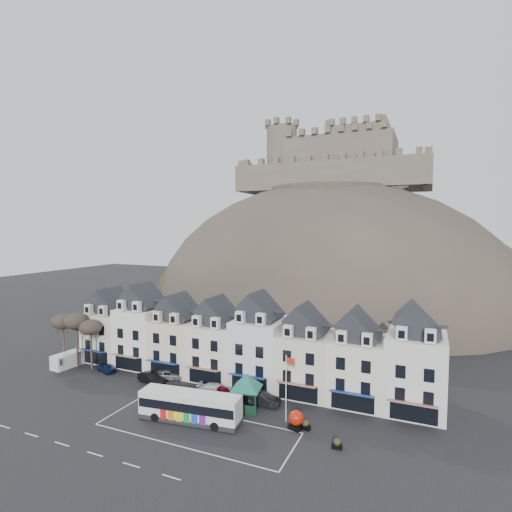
{
  "coord_description": "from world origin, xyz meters",
  "views": [
    {
      "loc": [
        24.98,
        -35.01,
        22.21
      ],
      "look_at": [
        -0.86,
        24.0,
        17.48
      ],
      "focal_mm": 28.0,
      "sensor_mm": 36.0,
      "label": 1
    }
  ],
  "objects_px": {
    "car_charcoal": "(261,399)",
    "car_white": "(216,390)",
    "flagpole": "(287,384)",
    "bus_shelter": "(246,382)",
    "car_silver": "(170,375)",
    "bus": "(190,405)",
    "white_van": "(68,360)",
    "car_navy": "(106,368)",
    "car_black": "(151,378)",
    "car_maroon": "(223,392)",
    "red_buoy": "(296,419)"
  },
  "relations": [
    {
      "from": "bus",
      "to": "bus_shelter",
      "type": "relative_size",
      "value": 1.76
    },
    {
      "from": "bus",
      "to": "car_charcoal",
      "type": "bearing_deg",
      "value": 43.73
    },
    {
      "from": "white_van",
      "to": "car_charcoal",
      "type": "bearing_deg",
      "value": 3.93
    },
    {
      "from": "red_buoy",
      "to": "car_silver",
      "type": "bearing_deg",
      "value": 163.44
    },
    {
      "from": "flagpole",
      "to": "white_van",
      "type": "bearing_deg",
      "value": 175.36
    },
    {
      "from": "car_navy",
      "to": "car_silver",
      "type": "relative_size",
      "value": 0.81
    },
    {
      "from": "bus",
      "to": "car_silver",
      "type": "bearing_deg",
      "value": 128.73
    },
    {
      "from": "car_silver",
      "to": "car_white",
      "type": "bearing_deg",
      "value": -125.19
    },
    {
      "from": "car_black",
      "to": "car_white",
      "type": "bearing_deg",
      "value": -69.17
    },
    {
      "from": "car_white",
      "to": "car_black",
      "type": "bearing_deg",
      "value": 79.11
    },
    {
      "from": "flagpole",
      "to": "white_van",
      "type": "height_order",
      "value": "flagpole"
    },
    {
      "from": "white_van",
      "to": "bus_shelter",
      "type": "bearing_deg",
      "value": 0.73
    },
    {
      "from": "car_black",
      "to": "white_van",
      "type": "bearing_deg",
      "value": 108.02
    },
    {
      "from": "flagpole",
      "to": "car_navy",
      "type": "relative_size",
      "value": 2.14
    },
    {
      "from": "bus_shelter",
      "to": "car_black",
      "type": "height_order",
      "value": "bus_shelter"
    },
    {
      "from": "bus",
      "to": "car_white",
      "type": "height_order",
      "value": "bus"
    },
    {
      "from": "car_maroon",
      "to": "car_charcoal",
      "type": "distance_m",
      "value": 5.41
    },
    {
      "from": "car_black",
      "to": "car_white",
      "type": "xyz_separation_m",
      "value": [
        10.4,
        0.37,
        -0.04
      ]
    },
    {
      "from": "bus",
      "to": "car_navy",
      "type": "height_order",
      "value": "bus"
    },
    {
      "from": "car_black",
      "to": "flagpole",
      "type": "bearing_deg",
      "value": -78.84
    },
    {
      "from": "flagpole",
      "to": "car_white",
      "type": "height_order",
      "value": "flagpole"
    },
    {
      "from": "white_van",
      "to": "car_maroon",
      "type": "height_order",
      "value": "white_van"
    },
    {
      "from": "car_white",
      "to": "car_maroon",
      "type": "distance_m",
      "value": 1.26
    },
    {
      "from": "white_van",
      "to": "car_navy",
      "type": "xyz_separation_m",
      "value": [
        7.26,
        0.67,
        -0.5
      ]
    },
    {
      "from": "bus",
      "to": "car_maroon",
      "type": "relative_size",
      "value": 2.97
    },
    {
      "from": "bus_shelter",
      "to": "car_black",
      "type": "relative_size",
      "value": 1.49
    },
    {
      "from": "car_black",
      "to": "car_maroon",
      "type": "bearing_deg",
      "value": -71.22
    },
    {
      "from": "bus",
      "to": "bus_shelter",
      "type": "bearing_deg",
      "value": 42.01
    },
    {
      "from": "bus",
      "to": "bus_shelter",
      "type": "distance_m",
      "value": 7.22
    },
    {
      "from": "car_silver",
      "to": "car_charcoal",
      "type": "height_order",
      "value": "car_charcoal"
    },
    {
      "from": "bus",
      "to": "car_black",
      "type": "distance_m",
      "value": 13.27
    },
    {
      "from": "red_buoy",
      "to": "car_white",
      "type": "xyz_separation_m",
      "value": [
        -12.41,
        4.24,
        -0.33
      ]
    },
    {
      "from": "red_buoy",
      "to": "car_navy",
      "type": "relative_size",
      "value": 0.57
    },
    {
      "from": "red_buoy",
      "to": "car_black",
      "type": "height_order",
      "value": "red_buoy"
    },
    {
      "from": "red_buoy",
      "to": "flagpole",
      "type": "bearing_deg",
      "value": 145.42
    },
    {
      "from": "bus_shelter",
      "to": "car_silver",
      "type": "distance_m",
      "value": 15.29
    },
    {
      "from": "car_navy",
      "to": "car_black",
      "type": "xyz_separation_m",
      "value": [
        9.2,
        -0.89,
        0.14
      ]
    },
    {
      "from": "car_silver",
      "to": "car_maroon",
      "type": "distance_m",
      "value": 10.5
    },
    {
      "from": "car_navy",
      "to": "car_charcoal",
      "type": "height_order",
      "value": "car_charcoal"
    },
    {
      "from": "red_buoy",
      "to": "flagpole",
      "type": "xyz_separation_m",
      "value": [
        -1.47,
        1.01,
        3.39
      ]
    },
    {
      "from": "red_buoy",
      "to": "car_navy",
      "type": "bearing_deg",
      "value": 171.55
    },
    {
      "from": "flagpole",
      "to": "car_black",
      "type": "distance_m",
      "value": 21.85
    },
    {
      "from": "car_silver",
      "to": "car_maroon",
      "type": "relative_size",
      "value": 1.1
    },
    {
      "from": "car_charcoal",
      "to": "car_white",
      "type": "bearing_deg",
      "value": 85.03
    },
    {
      "from": "car_white",
      "to": "bus",
      "type": "bearing_deg",
      "value": 172.88
    },
    {
      "from": "car_white",
      "to": "car_charcoal",
      "type": "bearing_deg",
      "value": -106.18
    },
    {
      "from": "red_buoy",
      "to": "car_charcoal",
      "type": "distance_m",
      "value": 6.98
    },
    {
      "from": "car_black",
      "to": "car_charcoal",
      "type": "relative_size",
      "value": 0.96
    },
    {
      "from": "bus",
      "to": "car_black",
      "type": "xyz_separation_m",
      "value": [
        -11.16,
        7.09,
        -1.09
      ]
    },
    {
      "from": "car_white",
      "to": "car_charcoal",
      "type": "relative_size",
      "value": 1.04
    }
  ]
}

